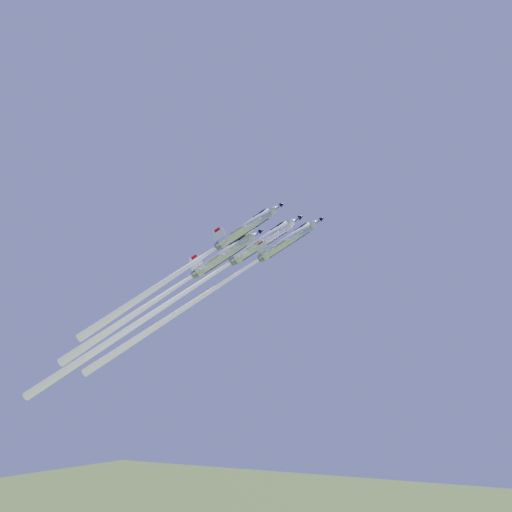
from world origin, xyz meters
The scene contains 4 objects.
jet_lead centered at (-11.10, 0.08, 74.66)m, with size 40.64×17.69×37.62m.
jet_left centered at (-20.99, 0.19, 73.24)m, with size 49.12×21.33×45.98m.
jet_right centered at (-11.02, -7.51, 78.21)m, with size 34.04×14.98×30.57m.
jet_slot centered at (-17.22, -5.25, 74.26)m, with size 35.31×15.58×31.48m.
Camera 1 is at (51.30, -91.22, 55.68)m, focal length 40.00 mm.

